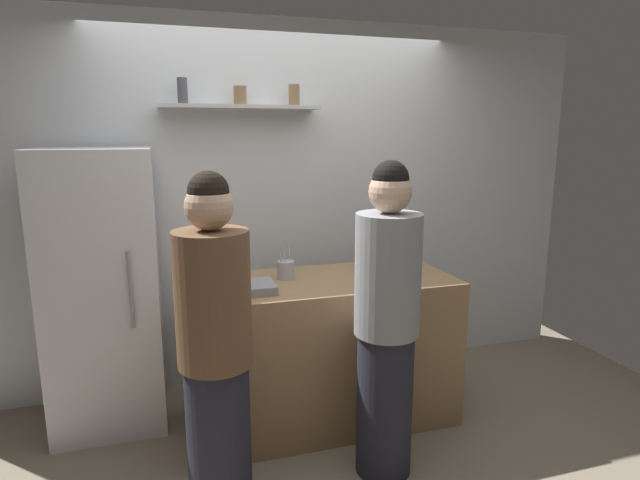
{
  "coord_description": "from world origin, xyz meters",
  "views": [
    {
      "loc": [
        -0.8,
        -2.46,
        1.82
      ],
      "look_at": [
        0.1,
        0.5,
        1.18
      ],
      "focal_mm": 29.12,
      "sensor_mm": 36.0,
      "label": 1
    }
  ],
  "objects_px": {
    "utensil_holder": "(286,270)",
    "wine_bottle_green_glass": "(409,245)",
    "wine_bottle_amber_glass": "(207,262)",
    "water_bottle_plastic": "(197,283)",
    "baking_pan": "(245,288)",
    "person_grey_hoodie": "(387,325)",
    "wine_bottle_dark_glass": "(374,250)",
    "refrigerator": "(103,292)",
    "person_brown_jacket": "(216,355)"
  },
  "relations": [
    {
      "from": "utensil_holder",
      "to": "person_grey_hoodie",
      "type": "distance_m",
      "value": 0.81
    },
    {
      "from": "baking_pan",
      "to": "person_grey_hoodie",
      "type": "relative_size",
      "value": 0.2
    },
    {
      "from": "person_grey_hoodie",
      "to": "refrigerator",
      "type": "bearing_deg",
      "value": -138.24
    },
    {
      "from": "utensil_holder",
      "to": "wine_bottle_green_glass",
      "type": "height_order",
      "value": "wine_bottle_green_glass"
    },
    {
      "from": "baking_pan",
      "to": "wine_bottle_dark_glass",
      "type": "xyz_separation_m",
      "value": [
        0.91,
        0.3,
        0.1
      ]
    },
    {
      "from": "refrigerator",
      "to": "person_brown_jacket",
      "type": "relative_size",
      "value": 1.04
    },
    {
      "from": "wine_bottle_green_glass",
      "to": "wine_bottle_amber_glass",
      "type": "xyz_separation_m",
      "value": [
        -1.37,
        -0.06,
        -0.0
      ]
    },
    {
      "from": "wine_bottle_amber_glass",
      "to": "water_bottle_plastic",
      "type": "distance_m",
      "value": 0.33
    },
    {
      "from": "water_bottle_plastic",
      "to": "utensil_holder",
      "type": "bearing_deg",
      "value": 26.47
    },
    {
      "from": "utensil_holder",
      "to": "person_grey_hoodie",
      "type": "bearing_deg",
      "value": -61.7
    },
    {
      "from": "wine_bottle_green_glass",
      "to": "wine_bottle_amber_glass",
      "type": "height_order",
      "value": "wine_bottle_green_glass"
    },
    {
      "from": "utensil_holder",
      "to": "person_brown_jacket",
      "type": "relative_size",
      "value": 0.13
    },
    {
      "from": "refrigerator",
      "to": "person_grey_hoodie",
      "type": "bearing_deg",
      "value": -33.38
    },
    {
      "from": "wine_bottle_dark_glass",
      "to": "water_bottle_plastic",
      "type": "xyz_separation_m",
      "value": [
        -1.18,
        -0.36,
        -0.03
      ]
    },
    {
      "from": "wine_bottle_amber_glass",
      "to": "person_grey_hoodie",
      "type": "bearing_deg",
      "value": -41.2
    },
    {
      "from": "refrigerator",
      "to": "utensil_holder",
      "type": "height_order",
      "value": "refrigerator"
    },
    {
      "from": "utensil_holder",
      "to": "water_bottle_plastic",
      "type": "relative_size",
      "value": 1.05
    },
    {
      "from": "person_grey_hoodie",
      "to": "wine_bottle_dark_glass",
      "type": "bearing_deg",
      "value": 147.38
    },
    {
      "from": "utensil_holder",
      "to": "wine_bottle_dark_glass",
      "type": "relative_size",
      "value": 0.7
    },
    {
      "from": "wine_bottle_dark_glass",
      "to": "water_bottle_plastic",
      "type": "bearing_deg",
      "value": -162.91
    },
    {
      "from": "wine_bottle_dark_glass",
      "to": "person_grey_hoodie",
      "type": "height_order",
      "value": "person_grey_hoodie"
    },
    {
      "from": "refrigerator",
      "to": "wine_bottle_amber_glass",
      "type": "relative_size",
      "value": 5.23
    },
    {
      "from": "utensil_holder",
      "to": "wine_bottle_green_glass",
      "type": "bearing_deg",
      "value": 6.83
    },
    {
      "from": "refrigerator",
      "to": "person_brown_jacket",
      "type": "height_order",
      "value": "refrigerator"
    },
    {
      "from": "baking_pan",
      "to": "water_bottle_plastic",
      "type": "bearing_deg",
      "value": -167.11
    },
    {
      "from": "utensil_holder",
      "to": "person_grey_hoodie",
      "type": "height_order",
      "value": "person_grey_hoodie"
    },
    {
      "from": "baking_pan",
      "to": "wine_bottle_green_glass",
      "type": "height_order",
      "value": "wine_bottle_green_glass"
    },
    {
      "from": "baking_pan",
      "to": "water_bottle_plastic",
      "type": "relative_size",
      "value": 1.61
    },
    {
      "from": "utensil_holder",
      "to": "wine_bottle_amber_glass",
      "type": "height_order",
      "value": "wine_bottle_amber_glass"
    },
    {
      "from": "wine_bottle_dark_glass",
      "to": "person_grey_hoodie",
      "type": "xyz_separation_m",
      "value": [
        -0.25,
        -0.78,
        -0.22
      ]
    },
    {
      "from": "person_grey_hoodie",
      "to": "person_brown_jacket",
      "type": "height_order",
      "value": "person_grey_hoodie"
    },
    {
      "from": "water_bottle_plastic",
      "to": "person_brown_jacket",
      "type": "height_order",
      "value": "person_brown_jacket"
    },
    {
      "from": "refrigerator",
      "to": "wine_bottle_dark_glass",
      "type": "relative_size",
      "value": 5.51
    },
    {
      "from": "wine_bottle_amber_glass",
      "to": "person_grey_hoodie",
      "type": "relative_size",
      "value": 0.2
    },
    {
      "from": "utensil_holder",
      "to": "water_bottle_plastic",
      "type": "distance_m",
      "value": 0.62
    },
    {
      "from": "water_bottle_plastic",
      "to": "wine_bottle_green_glass",
      "type": "bearing_deg",
      "value": 14.79
    },
    {
      "from": "refrigerator",
      "to": "wine_bottle_amber_glass",
      "type": "xyz_separation_m",
      "value": [
        0.62,
        -0.22,
        0.2
      ]
    },
    {
      "from": "wine_bottle_green_glass",
      "to": "wine_bottle_dark_glass",
      "type": "relative_size",
      "value": 1.1
    },
    {
      "from": "wine_bottle_green_glass",
      "to": "wine_bottle_amber_glass",
      "type": "bearing_deg",
      "value": -177.38
    },
    {
      "from": "utensil_holder",
      "to": "wine_bottle_amber_glass",
      "type": "distance_m",
      "value": 0.48
    },
    {
      "from": "refrigerator",
      "to": "wine_bottle_green_glass",
      "type": "distance_m",
      "value": 2.0
    },
    {
      "from": "baking_pan",
      "to": "refrigerator",
      "type": "bearing_deg",
      "value": 148.93
    },
    {
      "from": "utensil_holder",
      "to": "person_brown_jacket",
      "type": "xyz_separation_m",
      "value": [
        -0.51,
        -0.78,
        -0.17
      ]
    },
    {
      "from": "wine_bottle_green_glass",
      "to": "utensil_holder",
      "type": "bearing_deg",
      "value": -173.17
    },
    {
      "from": "utensil_holder",
      "to": "wine_bottle_dark_glass",
      "type": "distance_m",
      "value": 0.64
    },
    {
      "from": "person_brown_jacket",
      "to": "wine_bottle_amber_glass",
      "type": "bearing_deg",
      "value": -17.47
    },
    {
      "from": "wine_bottle_amber_glass",
      "to": "baking_pan",
      "type": "bearing_deg",
      "value": -54.68
    },
    {
      "from": "refrigerator",
      "to": "wine_bottle_dark_glass",
      "type": "bearing_deg",
      "value": -5.98
    },
    {
      "from": "water_bottle_plastic",
      "to": "person_grey_hoodie",
      "type": "xyz_separation_m",
      "value": [
        0.93,
        -0.42,
        -0.19
      ]
    },
    {
      "from": "wine_bottle_amber_glass",
      "to": "person_grey_hoodie",
      "type": "height_order",
      "value": "person_grey_hoodie"
    }
  ]
}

